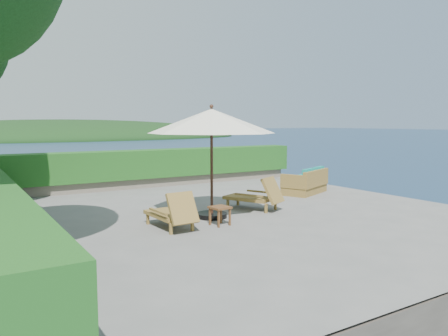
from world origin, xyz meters
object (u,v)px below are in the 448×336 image
patio_umbrella (212,122)px  side_table (220,210)px  lounge_left (172,213)px  wicker_loveseat (306,183)px  lounge_right (256,196)px

patio_umbrella → side_table: patio_umbrella is taller
patio_umbrella → lounge_left: size_ratio=2.49×
wicker_loveseat → lounge_left: bearing=176.2°
patio_umbrella → lounge_right: 2.50m
patio_umbrella → lounge_left: patio_umbrella is taller
side_table → wicker_loveseat: wicker_loveseat is taller
wicker_loveseat → lounge_right: bearing=-179.6°
lounge_right → wicker_loveseat: 3.27m
lounge_left → lounge_right: lounge_right is taller
lounge_left → lounge_right: (2.84, 0.75, 0.02)m
patio_umbrella → lounge_right: patio_umbrella is taller
lounge_left → side_table: size_ratio=3.35×
patio_umbrella → side_table: (-0.25, -0.80, -1.99)m
lounge_left → lounge_right: 2.94m
patio_umbrella → side_table: 2.16m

